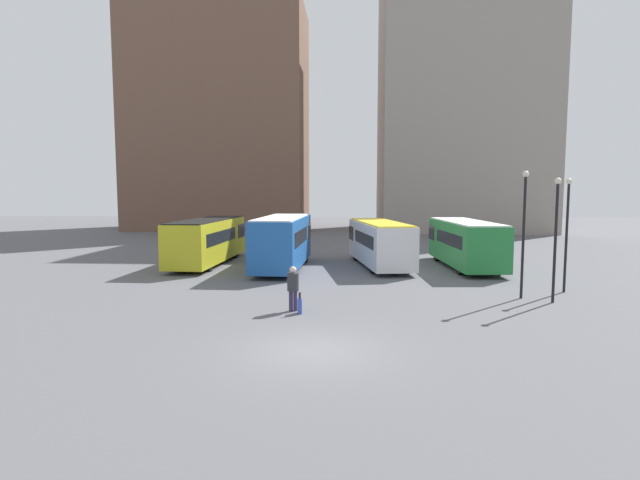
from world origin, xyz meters
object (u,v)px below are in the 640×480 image
Objects in this scene: bus_3 at (465,242)px; lamp_post_2 at (567,225)px; bus_1 at (283,241)px; lamp_post_0 at (556,229)px; suitcase at (300,306)px; bus_2 at (379,242)px; traveler at (293,285)px; bus_0 at (208,239)px; lamp_post_1 at (524,224)px.

lamp_post_2 is at bearing -162.70° from bus_3.
lamp_post_0 is at bearing -122.95° from bus_1.
bus_1 is at bearing 3.17° from suitcase.
bus_2 is 13.21m from traveler.
bus_3 is 15.86m from suitcase.
bus_0 is at bearing 157.15° from lamp_post_2.
lamp_post_1 is at bearing -78.35° from suitcase.
bus_1 is at bearing 145.91° from lamp_post_1.
traveler is at bearing -160.01° from lamp_post_2.
suitcase is (-3.86, -12.94, -1.26)m from bus_2.
lamp_post_2 is at bearing -77.79° from traveler.
bus_2 is (11.40, -0.41, -0.06)m from bus_0.
bus_1 is 6.25m from bus_2.
bus_3 reaches higher than bus_2.
suitcase is at bearing -167.67° from bus_1.
lamp_post_0 is at bearing -155.70° from bus_2.
traveler is (1.92, -11.13, -0.68)m from bus_1.
traveler is 0.34× the size of lamp_post_0.
traveler reaches higher than suitcase.
bus_0 is at bearing 78.21° from bus_2.
bus_0 is 1.77× the size of lamp_post_1.
bus_0 is 21.32m from lamp_post_0.
suitcase is 11.51m from lamp_post_0.
lamp_post_0 is at bearing -86.55° from traveler.
bus_0 is 1.08× the size of bus_2.
bus_0 is 16.83m from bus_3.
bus_1 is 11.84m from suitcase.
bus_3 is 1.64× the size of lamp_post_1.
lamp_post_1 is at bearing -148.45° from lamp_post_2.
lamp_post_2 is (14.51, -6.54, 1.45)m from bus_1.
bus_0 is 1.87× the size of lamp_post_2.
bus_3 is at bearing -45.53° from traveler.
lamp_post_2 reaches higher than bus_3.
bus_1 is at bearing -107.19° from bus_0.
bus_1 reaches higher than bus_2.
lamp_post_2 is at bearing -143.05° from bus_2.
traveler is 13.57m from lamp_post_2.
bus_0 is at bearing 149.72° from lamp_post_0.
bus_2 is at bearing 136.67° from lamp_post_2.
lamp_post_0 is (11.13, 2.21, 2.12)m from traveler.
lamp_post_1 is at bearing 179.10° from bus_3.
lamp_post_2 is (12.59, 4.58, 2.14)m from traveler.
bus_0 is 15.39m from suitcase.
traveler is 2.09× the size of suitcase.
suitcase is 0.16× the size of lamp_post_0.
lamp_post_1 is (11.97, -8.10, 1.61)m from bus_1.
lamp_post_2 is (1.46, 2.37, 0.02)m from lamp_post_0.
traveler is 0.32× the size of lamp_post_1.
traveler is at bearing -168.77° from lamp_post_0.
traveler is at bearing 151.86° from bus_2.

